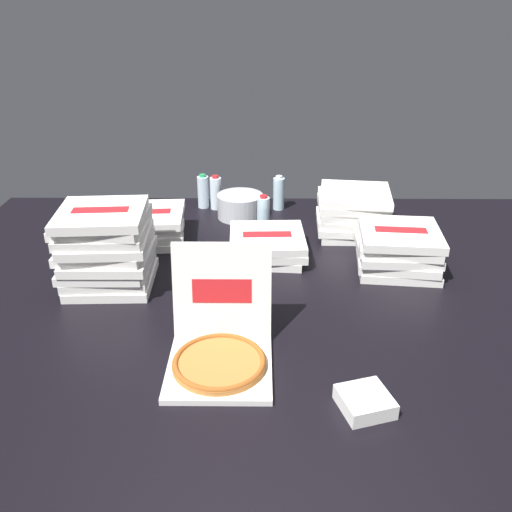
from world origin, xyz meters
The scene contains 13 objects.
ground_plane centered at (0.00, 0.00, -0.01)m, with size 3.20×2.40×0.02m, color black.
open_pizza_box centered at (-0.17, -0.45, 0.07)m, with size 0.36×0.43×0.38m.
pizza_stack_left_far centered at (0.00, 0.39, 0.06)m, with size 0.39×0.39×0.12m.
pizza_stack_left_mid centered at (0.60, 0.27, 0.10)m, with size 0.40×0.41×0.20m.
pizza_stack_right_far centered at (-0.70, 0.11, 0.17)m, with size 0.39×0.39×0.35m.
pizza_stack_left_near centered at (-0.61, 0.58, 0.08)m, with size 0.40×0.41×0.16m.
pizza_stack_right_near centered at (0.46, 0.68, 0.12)m, with size 0.40×0.40×0.23m.
ice_bucket centered at (-0.15, 0.89, 0.07)m, with size 0.26×0.26×0.13m, color #B7BABF.
water_bottle_0 centered at (-0.02, 0.69, 0.10)m, with size 0.07×0.07×0.20m.
water_bottle_1 centered at (0.07, 1.02, 0.10)m, with size 0.07×0.07×0.20m.
water_bottle_2 centered at (-0.37, 1.05, 0.10)m, with size 0.07×0.07×0.20m.
water_bottle_3 centered at (-0.30, 1.03, 0.10)m, with size 0.07×0.07×0.20m.
napkin_pile centered at (0.29, -0.69, 0.03)m, with size 0.15×0.15×0.05m, color white.
Camera 1 is at (-0.03, -2.01, 1.18)m, focal length 38.24 mm.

